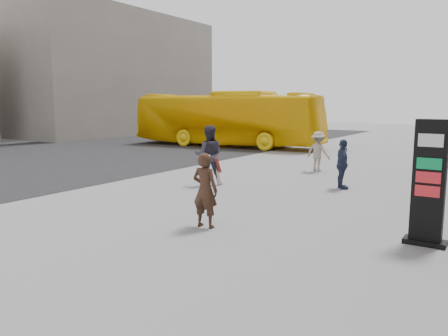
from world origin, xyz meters
The scene contains 9 objects.
ground centered at (0.00, 0.00, 0.00)m, with size 100.00×100.00×0.00m, color #9E9EA3.
road centered at (-13.00, 5.00, 0.00)m, with size 16.00×60.00×0.01m, color black.
bg_building_far centered at (-24.00, 20.00, 5.00)m, with size 10.00×18.00×10.00m, color gray.
info_pylon centered at (4.82, 1.84, 1.17)m, with size 0.75×0.38×2.34m.
woman centered at (0.70, 0.51, 0.82)m, with size 0.62×0.57×1.60m.
bus centered at (-8.54, 15.53, 1.65)m, with size 2.77×11.83×3.30m, color yellow.
pedestrian_a centered at (-2.10, 4.59, 0.96)m, with size 0.93×0.73×1.92m, color #2E2C38.
pedestrian_b centered at (-0.15, 9.12, 0.77)m, with size 0.99×0.57×1.54m, color gray.
pedestrian_c centered at (1.77, 6.20, 0.77)m, with size 0.90×0.37×1.53m, color #28334D.
Camera 1 is at (6.01, -6.82, 2.63)m, focal length 35.00 mm.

